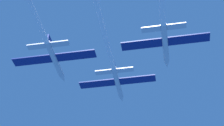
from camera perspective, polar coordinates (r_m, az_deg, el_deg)
jet_lead at (r=79.86m, az=-0.12°, el=0.60°), size 17.65×39.18×2.92m
jet_left_wing at (r=70.59m, az=-11.57°, el=6.95°), size 17.65×47.94×2.92m
jet_right_wing at (r=68.88m, az=7.60°, el=8.60°), size 17.65×42.58×2.92m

